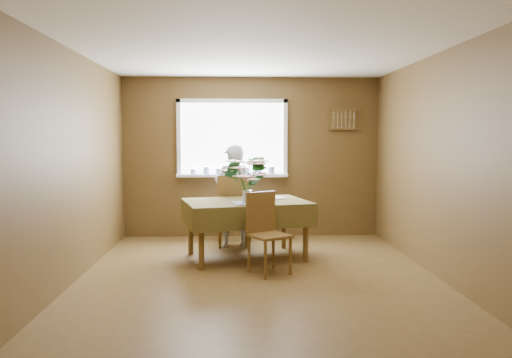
{
  "coord_description": "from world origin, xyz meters",
  "views": [
    {
      "loc": [
        -0.26,
        -5.58,
        1.55
      ],
      "look_at": [
        0.0,
        0.55,
        1.05
      ],
      "focal_mm": 35.0,
      "sensor_mm": 36.0,
      "label": 1
    }
  ],
  "objects_px": {
    "chair_far": "(233,208)",
    "flower_bouquet": "(247,175)",
    "dining_table": "(246,208)",
    "seated_woman": "(233,196)",
    "chair_near": "(266,229)"
  },
  "relations": [
    {
      "from": "flower_bouquet",
      "to": "dining_table",
      "type": "bearing_deg",
      "value": 92.54
    },
    {
      "from": "chair_far",
      "to": "flower_bouquet",
      "type": "bearing_deg",
      "value": 98.39
    },
    {
      "from": "seated_woman",
      "to": "chair_far",
      "type": "bearing_deg",
      "value": -61.07
    },
    {
      "from": "seated_woman",
      "to": "dining_table",
      "type": "bearing_deg",
      "value": 89.6
    },
    {
      "from": "dining_table",
      "to": "chair_near",
      "type": "distance_m",
      "value": 0.73
    },
    {
      "from": "chair_near",
      "to": "seated_woman",
      "type": "bearing_deg",
      "value": 75.09
    },
    {
      "from": "chair_near",
      "to": "flower_bouquet",
      "type": "distance_m",
      "value": 0.8
    },
    {
      "from": "seated_woman",
      "to": "flower_bouquet",
      "type": "bearing_deg",
      "value": 87.37
    },
    {
      "from": "flower_bouquet",
      "to": "chair_far",
      "type": "bearing_deg",
      "value": 101.96
    },
    {
      "from": "dining_table",
      "to": "chair_far",
      "type": "xyz_separation_m",
      "value": [
        -0.18,
        0.7,
        -0.1
      ]
    },
    {
      "from": "dining_table",
      "to": "chair_far",
      "type": "height_order",
      "value": "chair_far"
    },
    {
      "from": "chair_far",
      "to": "chair_near",
      "type": "relative_size",
      "value": 1.11
    },
    {
      "from": "dining_table",
      "to": "flower_bouquet",
      "type": "relative_size",
      "value": 2.84
    },
    {
      "from": "dining_table",
      "to": "chair_far",
      "type": "relative_size",
      "value": 1.7
    },
    {
      "from": "chair_far",
      "to": "flower_bouquet",
      "type": "relative_size",
      "value": 1.67
    }
  ]
}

